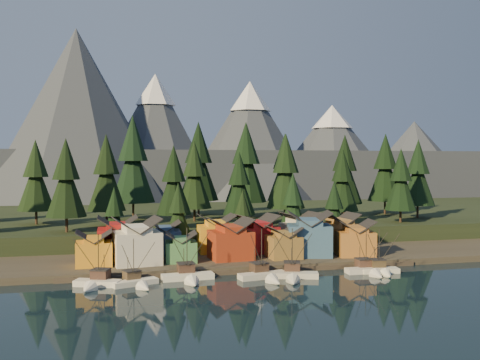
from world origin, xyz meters
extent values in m
plane|color=black|center=(0.00, 0.00, 0.00)|extent=(500.00, 500.00, 0.00)
cube|color=#383228|center=(0.00, 40.00, 0.75)|extent=(400.00, 50.00, 1.50)
cube|color=black|center=(0.00, 90.00, 3.00)|extent=(420.00, 100.00, 6.00)
cube|color=#4E4338|center=(0.00, 16.50, 0.50)|extent=(80.00, 4.00, 1.00)
cube|color=#474D5B|center=(0.00, 240.00, 15.00)|extent=(560.00, 160.00, 30.00)
cone|color=#474D5B|center=(-45.00, 180.00, 45.00)|extent=(100.00, 100.00, 90.00)
cone|color=#474D5B|center=(-5.00, 198.00, 36.00)|extent=(80.00, 80.00, 72.00)
cone|color=white|center=(-5.00, 198.00, 63.36)|extent=(22.40, 22.40, 17.28)
cone|color=#474D5B|center=(45.00, 186.00, 34.00)|extent=(84.00, 84.00, 68.00)
cone|color=white|center=(45.00, 186.00, 59.84)|extent=(23.52, 23.52, 16.32)
cone|color=#474D5B|center=(100.00, 202.00, 29.00)|extent=(92.00, 92.00, 58.00)
cone|color=white|center=(100.00, 202.00, 51.04)|extent=(25.76, 25.76, 13.92)
cone|color=#474D5B|center=(160.00, 210.00, 25.00)|extent=(88.00, 88.00, 50.00)
cube|color=white|center=(-31.42, 10.78, 0.35)|extent=(9.45, 5.97, 1.62)
cone|color=white|center=(-33.14, 6.17, 0.35)|extent=(3.91, 3.93, 3.03)
cube|color=black|center=(-31.42, 10.78, -0.25)|extent=(9.68, 6.09, 0.35)
cube|color=#482F26|center=(-30.85, 12.32, 1.92)|extent=(4.09, 3.97, 1.82)
cube|color=#292626|center=(-30.85, 12.32, 2.93)|extent=(4.35, 4.23, 0.20)
cylinder|color=black|center=(-31.23, 11.29, 5.66)|extent=(0.18, 0.18, 9.09)
cylinder|color=black|center=(-30.20, 14.06, 3.33)|extent=(0.14, 0.14, 4.44)
cube|color=white|center=(-24.29, 9.74, 0.32)|extent=(9.49, 5.71, 1.44)
cone|color=white|center=(-22.55, 5.04, 0.32)|extent=(3.62, 3.86, 2.71)
cube|color=black|center=(-24.29, 9.74, -0.23)|extent=(9.72, 5.83, 0.32)
cube|color=brown|center=(-24.87, 11.30, 1.72)|extent=(3.65, 3.54, 1.63)
cube|color=#292626|center=(-24.87, 11.30, 2.62)|extent=(3.88, 3.78, 0.18)
cylinder|color=black|center=(-24.48, 10.26, 5.06)|extent=(0.16, 0.16, 8.13)
cylinder|color=black|center=(-25.53, 13.08, 2.98)|extent=(0.13, 0.13, 3.97)
cube|color=white|center=(-13.48, 12.33, 0.37)|extent=(10.87, 3.75, 1.68)
cone|color=white|center=(-13.14, 6.46, 0.37)|extent=(3.36, 3.83, 3.15)
cube|color=black|center=(-13.48, 12.33, -0.26)|extent=(11.13, 3.82, 0.37)
cube|color=#462F25|center=(-13.59, 14.29, 2.00)|extent=(3.54, 3.34, 1.89)
cube|color=#292626|center=(-13.59, 14.29, 3.05)|extent=(3.76, 3.56, 0.21)
cylinder|color=black|center=(-13.51, 12.98, 5.89)|extent=(0.19, 0.19, 9.46)
cylinder|color=black|center=(-13.71, 16.50, 3.47)|extent=(0.15, 0.15, 4.62)
cube|color=beige|center=(1.96, 9.81, 0.36)|extent=(10.85, 4.82, 1.63)
cone|color=beige|center=(2.96, 4.15, 0.36)|extent=(3.62, 4.05, 3.05)
cube|color=black|center=(1.96, 9.81, -0.25)|extent=(11.11, 4.92, 0.36)
cube|color=#453125|center=(1.63, 11.70, 1.93)|extent=(3.73, 3.57, 1.83)
cube|color=#292626|center=(1.63, 11.70, 2.95)|extent=(3.97, 3.80, 0.20)
cylinder|color=black|center=(1.85, 10.44, 5.69)|extent=(0.18, 0.18, 9.14)
cylinder|color=black|center=(1.25, 13.84, 3.35)|extent=(0.14, 0.14, 4.47)
cube|color=beige|center=(8.07, 8.84, 0.36)|extent=(11.16, 6.06, 1.63)
cone|color=beige|center=(6.35, 3.21, 0.36)|extent=(4.00, 4.40, 3.06)
cube|color=black|center=(8.07, 8.84, -0.25)|extent=(11.43, 6.19, 0.36)
cube|color=#483126|center=(8.64, 10.72, 1.94)|extent=(4.02, 3.88, 1.84)
cube|color=#292626|center=(8.64, 10.72, 2.96)|extent=(4.27, 4.13, 0.20)
cylinder|color=black|center=(8.26, 9.47, 5.71)|extent=(0.18, 0.18, 9.18)
cylinder|color=black|center=(9.29, 12.85, 3.37)|extent=(0.14, 0.14, 4.49)
cube|color=silver|center=(25.63, 9.68, 0.34)|extent=(9.62, 3.02, 1.54)
cone|color=silver|center=(25.55, 4.42, 0.34)|extent=(2.93, 3.31, 2.88)
cube|color=black|center=(25.63, 9.68, -0.24)|extent=(9.86, 3.07, 0.34)
cube|color=#51362B|center=(25.66, 11.43, 1.83)|extent=(3.12, 2.93, 1.73)
cube|color=#292626|center=(25.66, 11.43, 2.79)|extent=(3.31, 3.12, 0.19)
cylinder|color=black|center=(25.64, 10.26, 5.38)|extent=(0.17, 0.17, 8.65)
cylinder|color=black|center=(25.69, 13.42, 3.17)|extent=(0.13, 0.13, 4.23)
cube|color=white|center=(28.30, 8.98, 0.33)|extent=(8.44, 3.79, 1.50)
cone|color=white|center=(27.75, 4.54, 0.33)|extent=(3.13, 3.11, 2.82)
cube|color=black|center=(28.30, 8.98, -0.23)|extent=(8.65, 3.86, 0.33)
cube|color=#4D3E29|center=(28.48, 10.47, 1.78)|extent=(3.32, 3.16, 1.69)
cube|color=#292626|center=(28.48, 10.47, 2.72)|extent=(3.53, 3.37, 0.19)
cylinder|color=black|center=(28.36, 9.48, 5.26)|extent=(0.17, 0.17, 8.45)
cylinder|color=black|center=(28.68, 12.15, 3.10)|extent=(0.13, 0.13, 4.13)
cube|color=orange|center=(-32.43, 24.10, 4.15)|extent=(7.82, 6.88, 5.30)
cube|color=orange|center=(-32.43, 24.10, 7.33)|extent=(4.35, 6.68, 1.08)
cube|color=silver|center=(-23.25, 23.89, 5.11)|extent=(11.02, 10.06, 7.22)
cube|color=silver|center=(-23.25, 23.89, 9.40)|extent=(6.54, 9.32, 1.40)
cube|color=#45804A|center=(-13.35, 24.31, 3.81)|extent=(7.33, 6.89, 4.63)
cube|color=#45804A|center=(-13.35, 24.31, 6.61)|extent=(4.20, 6.57, 0.98)
cube|color=#9A3118|center=(-1.60, 24.82, 4.80)|extent=(10.03, 9.02, 6.60)
cube|color=#9A3118|center=(-1.60, 24.82, 8.75)|extent=(5.82, 8.50, 1.32)
cube|color=olive|center=(10.94, 23.34, 4.11)|extent=(7.44, 7.44, 5.21)
cube|color=olive|center=(10.94, 23.34, 7.21)|extent=(4.16, 7.23, 1.03)
cube|color=#34577B|center=(17.85, 24.65, 5.27)|extent=(12.04, 10.88, 7.53)
cube|color=#34577B|center=(17.85, 24.65, 9.73)|extent=(7.55, 9.57, 1.44)
cube|color=#A9692B|center=(28.77, 22.22, 4.46)|extent=(9.94, 9.10, 5.92)
cube|color=#A9692B|center=(28.77, 22.22, 8.01)|extent=(6.11, 8.18, 1.21)
cube|color=maroon|center=(-27.33, 31.91, 5.05)|extent=(9.15, 8.14, 7.09)
cube|color=maroon|center=(-27.33, 31.91, 9.22)|extent=(5.04, 7.96, 1.28)
cube|color=#314B75|center=(-15.96, 34.26, 4.48)|extent=(7.54, 7.09, 5.96)
cube|color=#314B75|center=(-15.96, 34.26, 7.96)|extent=(4.23, 6.86, 1.03)
cube|color=gold|center=(-3.04, 34.96, 4.85)|extent=(9.17, 7.88, 6.70)
cube|color=gold|center=(-3.04, 34.96, 8.81)|extent=(5.15, 7.60, 1.26)
cube|color=maroon|center=(6.75, 31.79, 4.80)|extent=(10.35, 8.96, 6.60)
cube|color=maroon|center=(6.75, 31.79, 8.74)|extent=(6.17, 8.20, 1.31)
cube|color=beige|center=(18.74, 33.46, 4.93)|extent=(9.56, 8.68, 6.85)
cube|color=beige|center=(18.74, 33.46, 8.96)|extent=(5.60, 8.12, 1.24)
cube|color=#A27239|center=(29.27, 32.29, 4.87)|extent=(8.70, 8.21, 6.73)
cube|color=#A27239|center=(29.27, 32.29, 8.80)|extent=(4.97, 7.85, 1.16)
cylinder|color=#332319|center=(-50.00, 68.00, 8.17)|extent=(0.70, 0.70, 4.34)
cone|color=black|center=(-50.00, 68.00, 17.58)|extent=(10.62, 10.62, 14.96)
cone|color=black|center=(-50.00, 68.00, 25.31)|extent=(7.24, 7.24, 10.86)
cylinder|color=#332319|center=(-40.00, 48.00, 8.14)|extent=(0.70, 0.70, 4.29)
cone|color=black|center=(-40.00, 48.00, 17.44)|extent=(10.49, 10.49, 14.78)
cone|color=black|center=(-40.00, 48.00, 25.07)|extent=(7.15, 7.15, 10.72)
cylinder|color=#332319|center=(-30.00, 60.00, 8.30)|extent=(0.70, 0.70, 4.61)
cone|color=black|center=(-30.00, 60.00, 18.29)|extent=(11.27, 11.27, 15.88)
cone|color=black|center=(-30.00, 60.00, 26.49)|extent=(7.68, 7.68, 11.52)
cylinder|color=#332319|center=(-22.00, 75.00, 8.90)|extent=(0.70, 0.70, 5.79)
cone|color=black|center=(-22.00, 75.00, 21.45)|extent=(14.16, 14.16, 19.96)
cone|color=black|center=(-22.00, 75.00, 31.75)|extent=(9.66, 9.66, 14.48)
cylinder|color=#332319|center=(-12.00, 50.00, 8.01)|extent=(0.70, 0.70, 4.02)
cone|color=black|center=(-12.00, 50.00, 16.71)|extent=(9.82, 9.82, 13.83)
cone|color=black|center=(-12.00, 50.00, 23.85)|extent=(6.69, 6.69, 10.04)
cylinder|color=#332319|center=(-4.00, 65.00, 8.17)|extent=(0.70, 0.70, 4.33)
cone|color=black|center=(-4.00, 65.00, 17.56)|extent=(10.59, 10.59, 14.93)
cone|color=black|center=(-4.00, 65.00, 25.26)|extent=(7.22, 7.22, 10.83)
cylinder|color=#332319|center=(6.00, 48.00, 7.86)|extent=(0.70, 0.70, 3.72)
cone|color=black|center=(6.00, 48.00, 15.92)|extent=(9.09, 9.09, 12.81)
cone|color=black|center=(6.00, 48.00, 22.53)|extent=(6.20, 6.20, 9.30)
cylinder|color=#332319|center=(14.00, 72.00, 8.75)|extent=(0.70, 0.70, 5.49)
cone|color=black|center=(14.00, 72.00, 20.64)|extent=(13.42, 13.42, 18.92)
cone|color=black|center=(14.00, 72.00, 30.41)|extent=(9.15, 9.15, 13.73)
cylinder|color=#332319|center=(22.00, 55.00, 8.34)|extent=(0.70, 0.70, 4.69)
cone|color=black|center=(22.00, 55.00, 18.50)|extent=(11.46, 11.46, 16.15)
cone|color=black|center=(22.00, 55.00, 26.84)|extent=(7.81, 7.81, 11.72)
cylinder|color=#332319|center=(30.00, 80.00, 8.47)|extent=(0.70, 0.70, 4.94)
cone|color=black|center=(30.00, 80.00, 19.19)|extent=(12.09, 12.09, 17.03)
cone|color=black|center=(30.00, 80.00, 27.98)|extent=(8.24, 8.24, 12.36)
cylinder|color=#332319|center=(38.00, 50.00, 7.95)|extent=(0.70, 0.70, 3.89)
cone|color=black|center=(38.00, 50.00, 16.38)|extent=(9.52, 9.52, 13.41)
cone|color=black|center=(38.00, 50.00, 23.30)|extent=(6.49, 6.49, 9.73)
cylinder|color=#332319|center=(46.00, 66.00, 8.39)|extent=(0.70, 0.70, 4.78)
cone|color=black|center=(46.00, 66.00, 18.74)|extent=(11.68, 11.68, 16.46)
cone|color=black|center=(46.00, 66.00, 27.24)|extent=(7.96, 7.96, 11.94)
cylinder|color=#332319|center=(56.00, 48.00, 7.96)|extent=(0.70, 0.70, 3.92)
cone|color=black|center=(56.00, 48.00, 16.46)|extent=(9.59, 9.59, 13.51)
cone|color=black|center=(56.00, 48.00, 23.44)|extent=(6.54, 6.54, 9.81)
cylinder|color=#332319|center=(64.00, 72.00, 8.46)|extent=(0.70, 0.70, 4.93)
cone|color=black|center=(64.00, 72.00, 19.14)|extent=(12.05, 12.05, 16.98)
cone|color=black|center=(64.00, 72.00, 27.91)|extent=(8.22, 8.22, 12.32)
cylinder|color=#332319|center=(0.00, 82.00, 8.79)|extent=(0.70, 0.70, 5.59)
cone|color=black|center=(0.00, 82.00, 20.90)|extent=(13.66, 13.66, 19.24)
cone|color=black|center=(0.00, 82.00, 30.83)|extent=(9.31, 9.31, 13.97)
cylinder|color=#332319|center=(68.00, 58.00, 8.25)|extent=(0.70, 0.70, 4.49)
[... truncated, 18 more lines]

